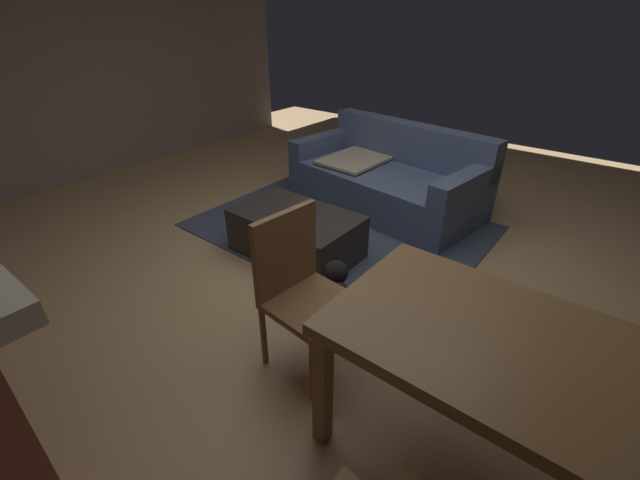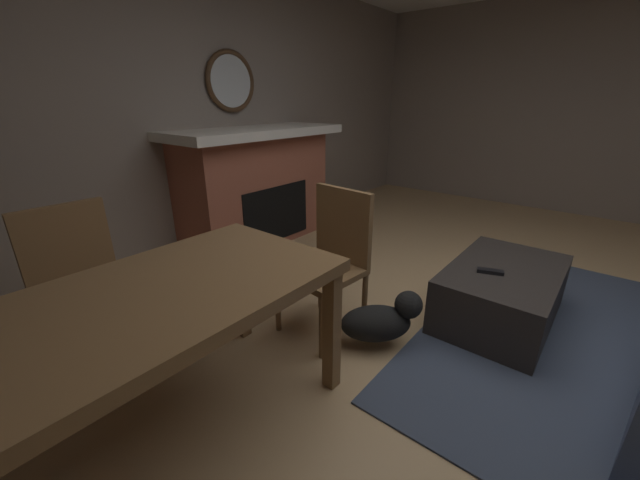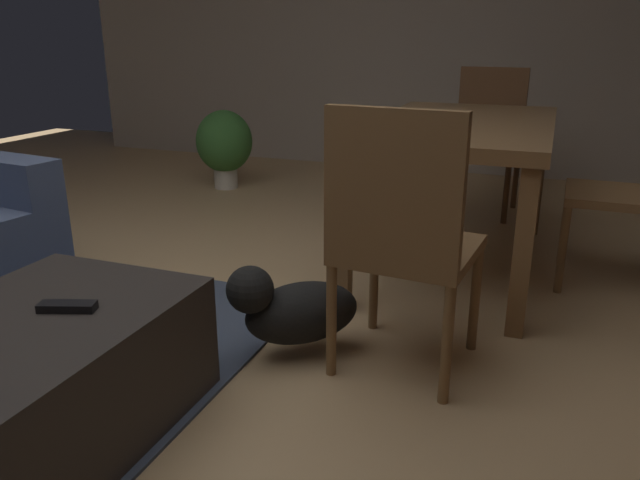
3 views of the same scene
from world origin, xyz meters
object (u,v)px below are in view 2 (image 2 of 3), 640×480
at_px(small_dog, 382,320).
at_px(fireplace, 257,186).
at_px(round_wall_mirror, 231,82).
at_px(dining_table, 153,312).
at_px(tv_remote, 490,271).
at_px(dining_chair_west, 331,254).
at_px(ottoman_coffee_table, 501,293).
at_px(dining_chair_south, 81,281).

bearing_deg(small_dog, fireplace, -111.67).
bearing_deg(round_wall_mirror, dining_table, 43.73).
xyz_separation_m(tv_remote, dining_chair_west, (0.65, -0.80, 0.12)).
distance_m(fireplace, ottoman_coffee_table, 2.48).
relative_size(round_wall_mirror, dining_chair_west, 0.63).
bearing_deg(small_dog, dining_chair_west, -88.97).
height_order(fireplace, dining_table, fireplace).
bearing_deg(small_dog, ottoman_coffee_table, 148.86).
bearing_deg(small_dog, dining_chair_south, -46.13).
bearing_deg(dining_table, fireplace, -140.99).
relative_size(round_wall_mirror, ottoman_coffee_table, 0.56).
relative_size(dining_table, dining_chair_west, 1.64).
relative_size(ottoman_coffee_table, small_dog, 2.21).
height_order(dining_table, dining_chair_west, dining_chair_west).
bearing_deg(tv_remote, dining_chair_south, -61.84).
height_order(round_wall_mirror, ottoman_coffee_table, round_wall_mirror).
xyz_separation_m(fireplace, dining_chair_south, (1.94, 0.76, -0.07)).
xyz_separation_m(round_wall_mirror, dining_chair_south, (1.94, 1.05, -1.08)).
bearing_deg(small_dog, dining_table, -18.73).
bearing_deg(tv_remote, small_dog, -52.86).
bearing_deg(fireplace, dining_chair_west, 63.51).
distance_m(round_wall_mirror, dining_chair_south, 2.46).
bearing_deg(dining_chair_south, ottoman_coffee_table, 139.20).
relative_size(fireplace, dining_chair_west, 1.96).
distance_m(fireplace, dining_chair_west, 1.77).
relative_size(fireplace, round_wall_mirror, 3.12).
relative_size(fireplace, small_dog, 3.88).
bearing_deg(dining_chair_west, round_wall_mirror, -112.90).
distance_m(tv_remote, dining_chair_south, 2.43).
relative_size(tv_remote, dining_chair_west, 0.17).
distance_m(dining_chair_south, small_dog, 1.71).
distance_m(round_wall_mirror, dining_chair_west, 2.30).
bearing_deg(dining_chair_south, tv_remote, 137.96).
bearing_deg(dining_chair_west, fireplace, -116.49).
height_order(fireplace, tv_remote, fireplace).
xyz_separation_m(dining_chair_south, dining_chair_west, (-1.15, 0.82, 0.00)).
bearing_deg(dining_chair_west, ottoman_coffee_table, 132.79).
relative_size(fireplace, dining_chair_south, 1.96).
distance_m(fireplace, round_wall_mirror, 1.05).
bearing_deg(tv_remote, fireplace, -113.19).
xyz_separation_m(fireplace, dining_chair_west, (0.79, 1.58, -0.07)).
bearing_deg(ottoman_coffee_table, dining_table, -24.07).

